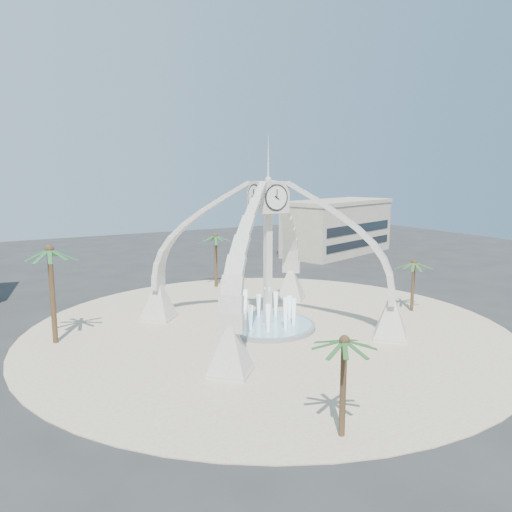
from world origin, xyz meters
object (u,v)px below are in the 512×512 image
clock_tower (268,253)px  palm_west (49,251)px  palm_east (414,263)px  palm_south (344,342)px  fountain (268,325)px  palm_north (215,236)px

clock_tower → palm_west: 16.86m
palm_east → palm_south: palm_south is taller
palm_south → clock_tower: bearing=71.0°
fountain → clock_tower: bearing=-90.0°
clock_tower → palm_north: clock_tower is taller
palm_north → palm_south: size_ratio=1.18×
fountain → palm_south: 18.32m
fountain → palm_north: bearing=80.3°
clock_tower → palm_south: size_ratio=3.18×
clock_tower → palm_west: bearing=163.0°
clock_tower → fountain: 6.20m
fountain → palm_north: size_ratio=1.20×
clock_tower → palm_south: clock_tower is taller
fountain → palm_north: (2.75, 15.98, 5.56)m
palm_north → clock_tower: bearing=-99.7°
fountain → palm_east: (14.57, -2.28, 4.37)m
fountain → palm_west: bearing=163.0°
fountain → palm_east: size_ratio=1.49×
clock_tower → palm_south: bearing=-109.0°
fountain → palm_east: palm_east is taller
fountain → palm_west: palm_west is taller
clock_tower → palm_north: (2.75, 15.98, -0.64)m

